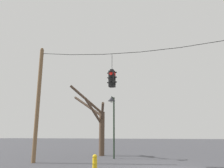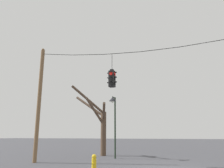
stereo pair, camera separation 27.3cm
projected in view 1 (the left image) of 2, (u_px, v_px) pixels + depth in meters
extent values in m
cylinder|color=brown|center=(38.00, 103.00, 14.00)|extent=(0.25, 0.25, 7.28)
sphere|color=brown|center=(42.00, 49.00, 14.85)|extent=(0.20, 0.20, 0.20)
cylinder|color=black|center=(56.00, 54.00, 14.41)|extent=(2.24, 0.03, 0.37)
cylinder|color=black|center=(87.00, 55.00, 13.70)|extent=(2.23, 0.03, 0.26)
cylinder|color=black|center=(121.00, 53.00, 13.01)|extent=(2.23, 0.03, 0.14)
cylinder|color=black|center=(159.00, 50.00, 12.35)|extent=(2.23, 0.03, 0.03)
cylinder|color=black|center=(202.00, 44.00, 11.71)|extent=(2.23, 0.03, 0.14)
cube|color=black|center=(112.00, 79.00, 12.83)|extent=(0.34, 0.34, 0.97)
cube|color=black|center=(112.00, 70.00, 12.95)|extent=(0.19, 0.19, 0.10)
cylinder|color=black|center=(112.00, 62.00, 13.07)|extent=(0.02, 0.02, 0.98)
cylinder|color=red|center=(111.00, 73.00, 12.72)|extent=(0.20, 0.03, 0.20)
cylinder|color=black|center=(111.00, 72.00, 12.70)|extent=(0.07, 0.12, 0.07)
cylinder|color=black|center=(111.00, 78.00, 12.65)|extent=(0.20, 0.03, 0.20)
cylinder|color=black|center=(111.00, 77.00, 12.63)|extent=(0.07, 0.12, 0.07)
cylinder|color=black|center=(111.00, 83.00, 12.59)|extent=(0.20, 0.03, 0.20)
cylinder|color=black|center=(111.00, 81.00, 12.57)|extent=(0.07, 0.12, 0.07)
cylinder|color=red|center=(113.00, 75.00, 13.06)|extent=(0.20, 0.03, 0.20)
cylinder|color=black|center=(113.00, 74.00, 13.13)|extent=(0.07, 0.12, 0.07)
cylinder|color=black|center=(113.00, 80.00, 13.00)|extent=(0.20, 0.03, 0.20)
cylinder|color=black|center=(113.00, 78.00, 13.06)|extent=(0.07, 0.12, 0.07)
cylinder|color=black|center=(113.00, 84.00, 12.93)|extent=(0.20, 0.03, 0.20)
cylinder|color=black|center=(113.00, 83.00, 12.99)|extent=(0.07, 0.12, 0.07)
cylinder|color=red|center=(109.00, 74.00, 12.95)|extent=(0.03, 0.20, 0.20)
cylinder|color=black|center=(108.00, 73.00, 12.98)|extent=(0.12, 0.07, 0.07)
cylinder|color=black|center=(109.00, 79.00, 12.88)|extent=(0.03, 0.20, 0.20)
cylinder|color=black|center=(108.00, 78.00, 12.91)|extent=(0.12, 0.07, 0.07)
cylinder|color=black|center=(109.00, 84.00, 12.81)|extent=(0.03, 0.20, 0.20)
cylinder|color=black|center=(108.00, 83.00, 12.85)|extent=(0.12, 0.07, 0.07)
cylinder|color=red|center=(115.00, 74.00, 12.84)|extent=(0.03, 0.20, 0.20)
cylinder|color=black|center=(116.00, 72.00, 12.85)|extent=(0.12, 0.07, 0.07)
cylinder|color=black|center=(115.00, 79.00, 12.77)|extent=(0.03, 0.20, 0.20)
cylinder|color=black|center=(116.00, 77.00, 12.78)|extent=(0.12, 0.07, 0.07)
cylinder|color=black|center=(115.00, 84.00, 12.71)|extent=(0.03, 0.20, 0.20)
cylinder|color=black|center=(116.00, 82.00, 12.71)|extent=(0.12, 0.07, 0.07)
cylinder|color=#233323|center=(114.00, 127.00, 16.08)|extent=(0.12, 0.12, 4.44)
cylinder|color=#233323|center=(113.00, 97.00, 16.31)|extent=(0.07, 0.58, 0.07)
cone|color=#232328|center=(112.00, 99.00, 16.01)|extent=(0.52, 0.52, 0.31)
sphere|color=silver|center=(112.00, 101.00, 15.97)|extent=(0.24, 0.24, 0.24)
cylinder|color=brown|center=(102.00, 133.00, 18.16)|extent=(0.45, 0.45, 3.57)
cylinder|color=brown|center=(88.00, 106.00, 19.32)|extent=(2.96, 0.68, 2.00)
cylinder|color=brown|center=(86.00, 100.00, 18.35)|extent=(2.44, 1.89, 2.34)
cylinder|color=brown|center=(102.00, 111.00, 17.58)|extent=(0.98, 2.03, 1.25)
cylinder|color=brown|center=(94.00, 111.00, 18.03)|extent=(1.22, 1.70, 2.22)
cylinder|color=gold|center=(95.00, 165.00, 10.18)|extent=(0.22, 0.22, 0.56)
sphere|color=gold|center=(95.00, 157.00, 10.26)|extent=(0.22, 0.22, 0.22)
cylinder|color=gold|center=(94.00, 164.00, 10.06)|extent=(0.09, 0.10, 0.09)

